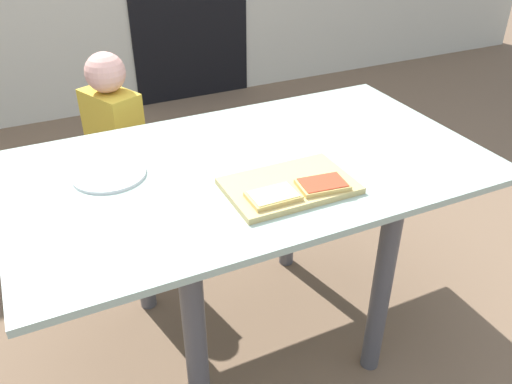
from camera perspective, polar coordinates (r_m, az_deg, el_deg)
The scene contains 7 objects.
ground_plane at distance 2.15m, azimuth -0.44°, elevation -14.90°, with size 16.00×16.00×0.00m, color brown.
dining_table at distance 1.74m, azimuth -0.52°, elevation -0.44°, with size 1.50×0.87×0.76m.
cutting_board at distance 1.54m, azimuth 3.61°, elevation 0.68°, with size 0.37×0.24×0.02m, color tan.
pizza_slice_near_left at distance 1.46m, azimuth 1.88°, elevation -0.44°, with size 0.14×0.09×0.02m.
pizza_slice_near_right at distance 1.52m, azimuth 7.23°, elevation 0.82°, with size 0.15×0.11×0.02m.
plate_white_left at distance 1.66m, azimuth -15.64°, elevation 1.86°, with size 0.22×0.22×0.01m, color white.
child_left at distance 2.28m, azimuth -14.78°, elevation 4.28°, with size 0.22×0.28×0.97m.
Camera 1 is at (-0.62, -1.34, 1.56)m, focal length 36.90 mm.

